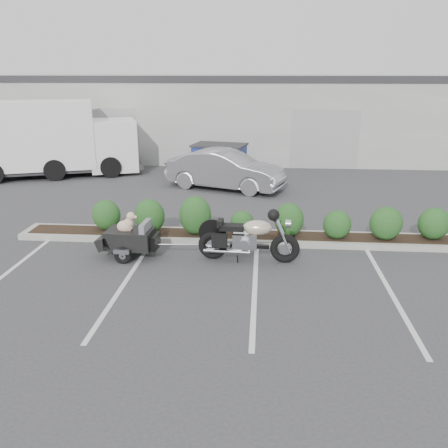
# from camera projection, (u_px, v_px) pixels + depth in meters

# --- Properties ---
(ground) EXTENTS (90.00, 90.00, 0.00)m
(ground) POSITION_uv_depth(u_px,v_px,m) (200.00, 273.00, 10.31)
(ground) COLOR #38383A
(ground) RESTS_ON ground
(planter_kerb) EXTENTS (12.00, 1.00, 0.15)m
(planter_kerb) POSITION_uv_depth(u_px,v_px,m) (249.00, 237.00, 12.30)
(planter_kerb) COLOR #9E9E93
(planter_kerb) RESTS_ON ground
(building) EXTENTS (26.00, 10.00, 4.00)m
(building) POSITION_uv_depth(u_px,v_px,m) (240.00, 113.00, 25.82)
(building) COLOR #9EA099
(building) RESTS_ON ground
(motorcycle) EXTENTS (2.36, 0.79, 1.35)m
(motorcycle) POSITION_uv_depth(u_px,v_px,m) (248.00, 239.00, 10.83)
(motorcycle) COLOR black
(motorcycle) RESTS_ON ground
(pet_trailer) EXTENTS (1.88, 1.05, 1.12)m
(pet_trailer) POSITION_uv_depth(u_px,v_px,m) (129.00, 238.00, 11.09)
(pet_trailer) COLOR black
(pet_trailer) RESTS_ON ground
(sedan) EXTENTS (4.62, 2.90, 1.44)m
(sedan) POSITION_uv_depth(u_px,v_px,m) (225.00, 170.00, 17.47)
(sedan) COLOR #AFAEB6
(sedan) RESTS_ON ground
(dumpster) EXTENTS (2.33, 1.82, 1.37)m
(dumpster) POSITION_uv_depth(u_px,v_px,m) (219.00, 161.00, 19.36)
(dumpster) COLOR navy
(dumpster) RESTS_ON ground
(delivery_truck) EXTENTS (6.97, 4.27, 3.05)m
(delivery_truck) POSITION_uv_depth(u_px,v_px,m) (58.00, 140.00, 19.58)
(delivery_truck) COLOR white
(delivery_truck) RESTS_ON ground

